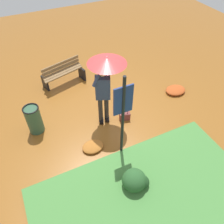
% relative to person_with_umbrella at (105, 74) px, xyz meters
% --- Properties ---
extents(ground_plane, '(18.00, 18.00, 0.00)m').
position_rel_person_with_umbrella_xyz_m(ground_plane, '(0.06, 0.18, -1.55)').
color(ground_plane, brown).
extents(person_with_umbrella, '(0.96, 0.96, 2.04)m').
position_rel_person_with_umbrella_xyz_m(person_with_umbrella, '(0.00, 0.00, 0.00)').
color(person_with_umbrella, '#2D2823').
rests_on(person_with_umbrella, ground_plane).
extents(info_sign_post, '(0.44, 0.07, 2.30)m').
position_rel_person_with_umbrella_xyz_m(info_sign_post, '(-0.12, -1.19, -0.11)').
color(info_sign_post, black).
rests_on(info_sign_post, ground_plane).
extents(handbag, '(0.33, 0.22, 0.37)m').
position_rel_person_with_umbrella_xyz_m(handbag, '(0.47, -0.24, -1.42)').
color(handbag, brown).
rests_on(handbag, ground_plane).
extents(park_bench, '(1.44, 0.75, 0.75)m').
position_rel_person_with_umbrella_xyz_m(park_bench, '(-0.59, 2.19, -1.15)').
color(park_bench, black).
rests_on(park_bench, ground_plane).
extents(trash_bin, '(0.42, 0.42, 0.83)m').
position_rel_person_with_umbrella_xyz_m(trash_bin, '(-1.90, 0.43, -1.13)').
color(trash_bin, '#2D5138').
rests_on(trash_bin, ground_plane).
extents(shrub_cluster, '(0.59, 0.54, 0.48)m').
position_rel_person_with_umbrella_xyz_m(shrub_cluster, '(-0.28, -2.18, -1.33)').
color(shrub_cluster, '#285628').
rests_on(shrub_cluster, ground_plane).
extents(leaf_pile_near_person, '(0.67, 0.53, 0.15)m').
position_rel_person_with_umbrella_xyz_m(leaf_pile_near_person, '(2.57, 0.15, -1.48)').
color(leaf_pile_near_person, '#B74C1E').
rests_on(leaf_pile_near_person, ground_plane).
extents(leaf_pile_by_bench, '(0.55, 0.44, 0.12)m').
position_rel_person_with_umbrella_xyz_m(leaf_pile_by_bench, '(-0.74, -0.80, -1.49)').
color(leaf_pile_by_bench, '#A86023').
rests_on(leaf_pile_by_bench, ground_plane).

